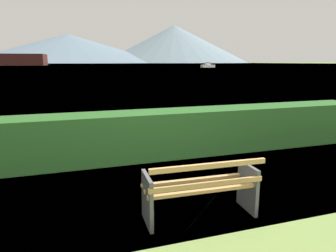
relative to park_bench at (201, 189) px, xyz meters
The scene contains 6 objects.
ground_plane 0.42m from the park_bench, 87.90° to the left, with size 1400.00×1400.00×0.00m, color olive.
water_surface 309.53m from the park_bench, 90.00° to the left, with size 620.00×620.00×0.00m, color #7A99A8.
park_bench is the anchor object (origin of this frame).
hedge_row 2.86m from the park_bench, 89.96° to the left, with size 11.16×0.88×1.02m, color #285B23.
fishing_boat_near 109.71m from the park_bench, 64.61° to the left, with size 5.39×2.20×1.94m.
distant_hills 541.98m from the park_bench, 96.86° to the left, with size 776.13×360.26×66.58m.
Camera 1 is at (-1.59, -3.52, 2.09)m, focal length 32.24 mm.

